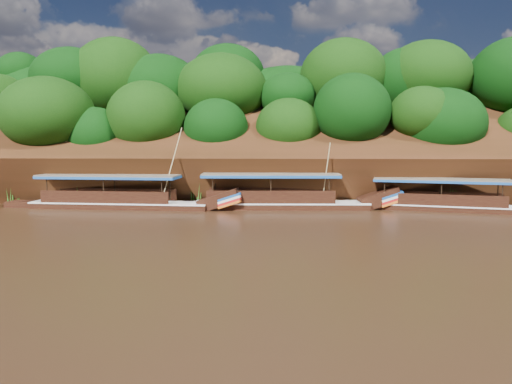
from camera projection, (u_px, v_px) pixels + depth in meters
ground at (261, 227)px, 29.50m from camera, size 160.00×160.00×0.00m
riverbank at (267, 171)px, 51.89m from camera, size 120.00×30.06×19.40m
boat_0 at (462, 204)px, 36.04m from camera, size 14.34×5.54×5.66m
boat_1 at (292, 201)px, 37.39m from camera, size 15.45×3.01×5.44m
boat_2 at (131, 201)px, 37.54m from camera, size 16.16×3.47×6.52m
reeds at (222, 195)px, 38.92m from camera, size 47.75×2.68×1.86m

